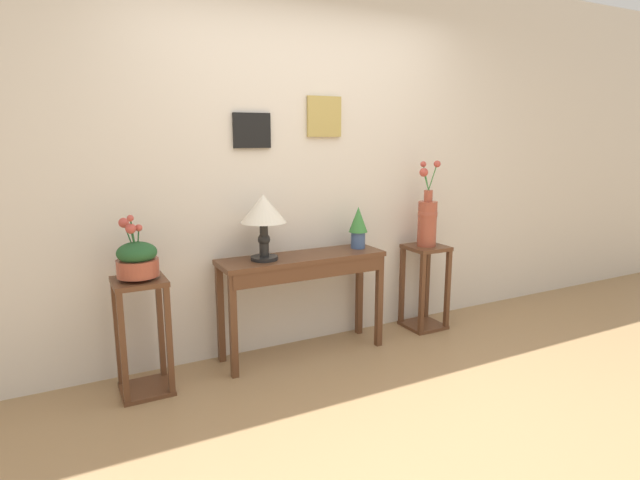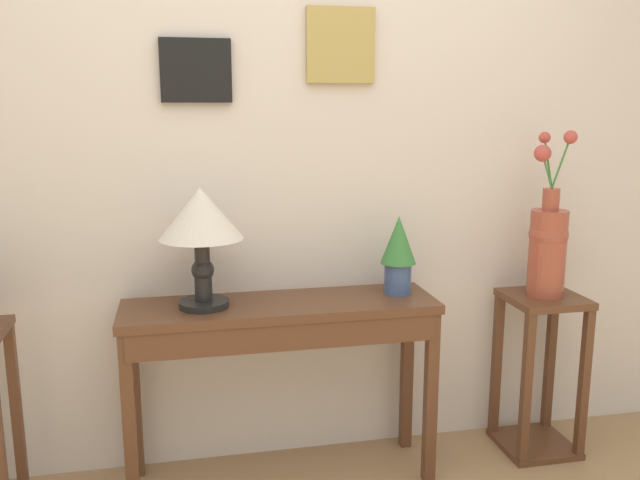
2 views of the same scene
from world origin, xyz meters
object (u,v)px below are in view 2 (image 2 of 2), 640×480
object	(u,v)px
pedestal_stand_right	(539,373)
flower_vase_tall_right	(548,241)
console_table	(281,333)
table_lamp	(201,222)
potted_plant_on_console	(398,251)

from	to	relation	value
pedestal_stand_right	flower_vase_tall_right	world-z (taller)	flower_vase_tall_right
flower_vase_tall_right	console_table	bearing A→B (deg)	-178.33
table_lamp	pedestal_stand_right	bearing A→B (deg)	0.41
console_table	flower_vase_tall_right	bearing A→B (deg)	1.67
console_table	potted_plant_on_console	size ratio (longest dim) A/B	3.84
table_lamp	pedestal_stand_right	distance (m)	1.58
table_lamp	pedestal_stand_right	size ratio (longest dim) A/B	0.64
console_table	flower_vase_tall_right	world-z (taller)	flower_vase_tall_right
console_table	pedestal_stand_right	xyz separation A→B (m)	(1.12, 0.03, -0.27)
console_table	potted_plant_on_console	world-z (taller)	potted_plant_on_console
console_table	pedestal_stand_right	bearing A→B (deg)	1.64
pedestal_stand_right	flower_vase_tall_right	xyz separation A→B (m)	(-0.00, 0.00, 0.58)
console_table	flower_vase_tall_right	size ratio (longest dim) A/B	1.75
pedestal_stand_right	flower_vase_tall_right	size ratio (longest dim) A/B	1.02
potted_plant_on_console	table_lamp	bearing A→B (deg)	-178.12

